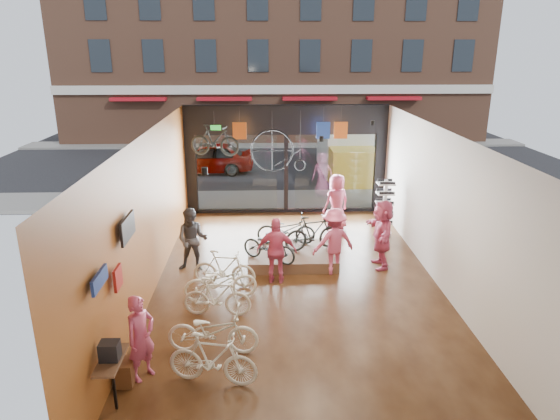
{
  "coord_description": "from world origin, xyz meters",
  "views": [
    {
      "loc": [
        -0.84,
        -11.13,
        5.63
      ],
      "look_at": [
        -0.38,
        1.4,
        1.55
      ],
      "focal_mm": 32.0,
      "sensor_mm": 36.0,
      "label": 1
    }
  ],
  "objects_px": {
    "floor_bike_1": "(213,359)",
    "customer_5": "(382,234)",
    "display_bike_left": "(269,246)",
    "customer_2": "(277,251)",
    "floor_bike_3": "(217,297)",
    "sunglasses_rack": "(384,208)",
    "display_bike_mid": "(313,233)",
    "customer_1": "(192,240)",
    "street_car": "(208,158)",
    "box_truck": "(346,151)",
    "display_platform": "(292,256)",
    "customer_4": "(337,202)",
    "floor_bike_2": "(213,331)",
    "customer_3": "(334,241)",
    "floor_bike_5": "(224,269)",
    "customer_0": "(141,338)",
    "penny_farthing": "(281,152)",
    "floor_bike_4": "(220,282)",
    "hung_bike": "(215,140)"
  },
  "relations": [
    {
      "from": "floor_bike_1",
      "to": "customer_2",
      "type": "relative_size",
      "value": 0.95
    },
    {
      "from": "floor_bike_1",
      "to": "customer_4",
      "type": "bearing_deg",
      "value": -10.2
    },
    {
      "from": "box_truck",
      "to": "floor_bike_5",
      "type": "distance_m",
      "value": 11.91
    },
    {
      "from": "street_car",
      "to": "customer_1",
      "type": "relative_size",
      "value": 2.5
    },
    {
      "from": "display_bike_left",
      "to": "customer_4",
      "type": "xyz_separation_m",
      "value": [
        2.23,
        3.19,
        0.2
      ]
    },
    {
      "from": "floor_bike_4",
      "to": "customer_3",
      "type": "xyz_separation_m",
      "value": [
        2.83,
        1.35,
        0.43
      ]
    },
    {
      "from": "floor_bike_3",
      "to": "sunglasses_rack",
      "type": "height_order",
      "value": "sunglasses_rack"
    },
    {
      "from": "customer_2",
      "to": "hung_bike",
      "type": "relative_size",
      "value": 1.08
    },
    {
      "from": "customer_1",
      "to": "customer_4",
      "type": "height_order",
      "value": "customer_4"
    },
    {
      "from": "customer_1",
      "to": "street_car",
      "type": "bearing_deg",
      "value": 97.01
    },
    {
      "from": "street_car",
      "to": "sunglasses_rack",
      "type": "height_order",
      "value": "sunglasses_rack"
    },
    {
      "from": "customer_3",
      "to": "sunglasses_rack",
      "type": "distance_m",
      "value": 3.36
    },
    {
      "from": "customer_5",
      "to": "sunglasses_rack",
      "type": "distance_m",
      "value": 2.45
    },
    {
      "from": "floor_bike_3",
      "to": "hung_bike",
      "type": "relative_size",
      "value": 0.95
    },
    {
      "from": "floor_bike_1",
      "to": "sunglasses_rack",
      "type": "bearing_deg",
      "value": -20.5
    },
    {
      "from": "box_truck",
      "to": "customer_1",
      "type": "relative_size",
      "value": 3.53
    },
    {
      "from": "floor_bike_1",
      "to": "floor_bike_3",
      "type": "height_order",
      "value": "floor_bike_1"
    },
    {
      "from": "floor_bike_2",
      "to": "display_bike_mid",
      "type": "distance_m",
      "value": 4.98
    },
    {
      "from": "floor_bike_1",
      "to": "penny_farthing",
      "type": "distance_m",
      "value": 8.41
    },
    {
      "from": "box_truck",
      "to": "display_platform",
      "type": "relative_size",
      "value": 2.5
    },
    {
      "from": "floor_bike_3",
      "to": "penny_farthing",
      "type": "xyz_separation_m",
      "value": [
        1.62,
        5.69,
        2.05
      ]
    },
    {
      "from": "customer_0",
      "to": "customer_3",
      "type": "distance_m",
      "value": 5.81
    },
    {
      "from": "sunglasses_rack",
      "to": "customer_2",
      "type": "bearing_deg",
      "value": -120.37
    },
    {
      "from": "customer_4",
      "to": "display_platform",
      "type": "bearing_deg",
      "value": 31.66
    },
    {
      "from": "box_truck",
      "to": "floor_bike_1",
      "type": "relative_size",
      "value": 3.73
    },
    {
      "from": "box_truck",
      "to": "customer_0",
      "type": "height_order",
      "value": "box_truck"
    },
    {
      "from": "street_car",
      "to": "display_bike_left",
      "type": "distance_m",
      "value": 11.39
    },
    {
      "from": "floor_bike_1",
      "to": "hung_bike",
      "type": "height_order",
      "value": "hung_bike"
    },
    {
      "from": "floor_bike_5",
      "to": "customer_1",
      "type": "distance_m",
      "value": 1.38
    },
    {
      "from": "customer_1",
      "to": "sunglasses_rack",
      "type": "xyz_separation_m",
      "value": [
        5.64,
        2.41,
        0.05
      ]
    },
    {
      "from": "display_bike_mid",
      "to": "customer_5",
      "type": "distance_m",
      "value": 1.86
    },
    {
      "from": "floor_bike_4",
      "to": "customer_3",
      "type": "relative_size",
      "value": 0.96
    },
    {
      "from": "display_bike_mid",
      "to": "customer_2",
      "type": "relative_size",
      "value": 0.96
    },
    {
      "from": "street_car",
      "to": "floor_bike_5",
      "type": "xyz_separation_m",
      "value": [
        1.59,
        -11.88,
        -0.25
      ]
    },
    {
      "from": "customer_5",
      "to": "hung_bike",
      "type": "bearing_deg",
      "value": -123.69
    },
    {
      "from": "floor_bike_1",
      "to": "customer_5",
      "type": "bearing_deg",
      "value": -27.5
    },
    {
      "from": "floor_bike_2",
      "to": "customer_3",
      "type": "bearing_deg",
      "value": -32.88
    },
    {
      "from": "customer_2",
      "to": "penny_farthing",
      "type": "height_order",
      "value": "penny_farthing"
    },
    {
      "from": "floor_bike_3",
      "to": "floor_bike_5",
      "type": "xyz_separation_m",
      "value": [
        0.06,
        1.43,
        0.02
      ]
    },
    {
      "from": "display_bike_left",
      "to": "customer_2",
      "type": "xyz_separation_m",
      "value": [
        0.18,
        -0.65,
        0.14
      ]
    },
    {
      "from": "display_bike_mid",
      "to": "customer_1",
      "type": "xyz_separation_m",
      "value": [
        -3.23,
        -0.55,
        0.06
      ]
    },
    {
      "from": "customer_2",
      "to": "floor_bike_1",
      "type": "bearing_deg",
      "value": 79.22
    },
    {
      "from": "display_platform",
      "to": "display_bike_left",
      "type": "distance_m",
      "value": 1.06
    },
    {
      "from": "box_truck",
      "to": "display_platform",
      "type": "distance_m",
      "value": 9.95
    },
    {
      "from": "customer_2",
      "to": "sunglasses_rack",
      "type": "bearing_deg",
      "value": -130.35
    },
    {
      "from": "customer_4",
      "to": "hung_bike",
      "type": "relative_size",
      "value": 1.15
    },
    {
      "from": "box_truck",
      "to": "floor_bike_3",
      "type": "distance_m",
      "value": 13.25
    },
    {
      "from": "floor_bike_2",
      "to": "customer_3",
      "type": "xyz_separation_m",
      "value": [
        2.8,
        3.51,
        0.42
      ]
    },
    {
      "from": "floor_bike_5",
      "to": "display_bike_mid",
      "type": "xyz_separation_m",
      "value": [
        2.34,
        1.55,
        0.32
      ]
    },
    {
      "from": "display_bike_left",
      "to": "display_bike_mid",
      "type": "distance_m",
      "value": 1.43
    }
  ]
}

